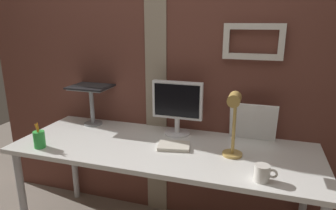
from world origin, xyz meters
TOP-DOWN VIEW (x-y plane):
  - brick_wall_back at (0.00, 0.49)m, footprint 3.03×0.16m
  - desk at (0.11, 0.07)m, footprint 1.95×0.71m
  - monitor at (0.13, 0.31)m, footprint 0.36×0.18m
  - laptop_stand at (-0.55, 0.31)m, footprint 0.28×0.22m
  - laptop at (-0.55, 0.37)m, footprint 0.31×0.29m
  - whiteboard_panel at (0.65, 0.34)m, footprint 0.30×0.09m
  - desk_lamp at (0.55, 0.02)m, footprint 0.12×0.20m
  - pen_cup at (-0.64, -0.19)m, footprint 0.07×0.07m
  - coffee_mug at (0.72, -0.19)m, footprint 0.12×0.08m
  - paper_clutter_stack at (0.18, 0.07)m, footprint 0.22×0.18m

SIDE VIEW (x-z plane):
  - desk at x=0.11m, z-range 0.30..1.03m
  - paper_clutter_stack at x=0.18m, z-range 0.73..0.75m
  - coffee_mug at x=0.72m, z-range 0.73..0.82m
  - pen_cup at x=-0.64m, z-range 0.70..0.87m
  - whiteboard_panel at x=0.65m, z-range 0.73..0.99m
  - laptop_stand at x=-0.55m, z-range 0.78..1.07m
  - monitor at x=0.13m, z-range 0.76..1.14m
  - desk_lamp at x=0.55m, z-range 0.78..1.19m
  - laptop at x=-0.55m, z-range 0.97..1.20m
  - brick_wall_back at x=0.00m, z-range 0.00..2.41m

